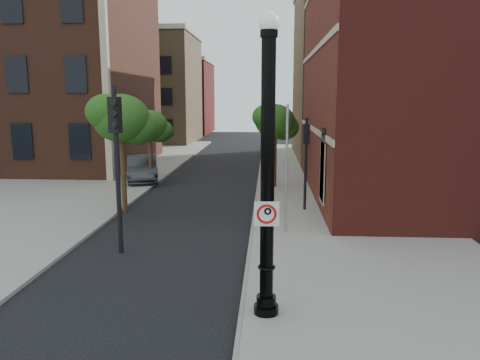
# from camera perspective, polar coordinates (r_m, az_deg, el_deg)

# --- Properties ---
(ground) EXTENTS (120.00, 120.00, 0.00)m
(ground) POSITION_cam_1_polar(r_m,az_deg,el_deg) (12.18, -9.77, -15.05)
(ground) COLOR black
(ground) RESTS_ON ground
(sidewalk_right) EXTENTS (8.00, 60.00, 0.12)m
(sidewalk_right) POSITION_cam_1_polar(r_m,az_deg,el_deg) (21.59, 12.36, -3.80)
(sidewalk_right) COLOR gray
(sidewalk_right) RESTS_ON ground
(sidewalk_left) EXTENTS (10.00, 50.00, 0.12)m
(sidewalk_left) POSITION_cam_1_polar(r_m,az_deg,el_deg) (31.41, -18.31, 0.22)
(sidewalk_left) COLOR gray
(sidewalk_left) RESTS_ON ground
(curb_edge) EXTENTS (0.10, 60.00, 0.14)m
(curb_edge) POSITION_cam_1_polar(r_m,az_deg,el_deg) (21.34, 1.80, -3.70)
(curb_edge) COLOR gray
(curb_edge) RESTS_ON ground
(victorian_building) EXTENTS (18.60, 14.60, 17.95)m
(victorian_building) POSITION_cam_1_polar(r_m,az_deg,el_deg) (39.56, -25.47, 14.32)
(victorian_building) COLOR brown
(victorian_building) RESTS_ON ground
(bg_building_tan_a) EXTENTS (12.00, 12.00, 12.00)m
(bg_building_tan_a) POSITION_cam_1_polar(r_m,az_deg,el_deg) (56.66, -11.66, 10.70)
(bg_building_tan_a) COLOR olive
(bg_building_tan_a) RESTS_ON ground
(bg_building_red) EXTENTS (12.00, 12.00, 10.00)m
(bg_building_red) POSITION_cam_1_polar(r_m,az_deg,el_deg) (70.27, -8.63, 9.81)
(bg_building_red) COLOR maroon
(bg_building_red) RESTS_ON ground
(bg_building_tan_b) EXTENTS (22.00, 14.00, 14.00)m
(bg_building_tan_b) POSITION_cam_1_polar(r_m,az_deg,el_deg) (42.89, 22.15, 11.80)
(bg_building_tan_b) COLOR olive
(bg_building_tan_b) RESTS_ON ground
(lamppost) EXTENTS (0.59, 0.59, 6.93)m
(lamppost) POSITION_cam_1_polar(r_m,az_deg,el_deg) (10.52, 3.36, -0.58)
(lamppost) COLOR black
(lamppost) RESTS_ON ground
(no_parking_sign) EXTENTS (0.57, 0.08, 0.57)m
(no_parking_sign) POSITION_cam_1_polar(r_m,az_deg,el_deg) (10.48, 3.28, -4.12)
(no_parking_sign) COLOR white
(no_parking_sign) RESTS_ON ground
(parked_car) EXTENTS (3.09, 5.29, 1.65)m
(parked_car) POSITION_cam_1_polar(r_m,az_deg,el_deg) (29.57, -11.88, 1.43)
(parked_car) COLOR #303035
(parked_car) RESTS_ON ground
(traffic_signal_left) EXTENTS (0.39, 0.47, 5.50)m
(traffic_signal_left) POSITION_cam_1_polar(r_m,az_deg,el_deg) (15.63, -14.87, 4.46)
(traffic_signal_left) COLOR black
(traffic_signal_left) RESTS_ON ground
(traffic_signal_right) EXTENTS (0.28, 0.35, 4.26)m
(traffic_signal_right) POSITION_cam_1_polar(r_m,az_deg,el_deg) (21.00, 8.05, 3.74)
(traffic_signal_right) COLOR black
(traffic_signal_right) RESTS_ON ground
(utility_pole) EXTENTS (0.10, 0.10, 4.89)m
(utility_pole) POSITION_cam_1_polar(r_m,az_deg,el_deg) (17.36, 5.68, 1.08)
(utility_pole) COLOR #999999
(utility_pole) RESTS_ON ground
(street_tree_a) EXTENTS (2.94, 2.66, 5.30)m
(street_tree_a) POSITION_cam_1_polar(r_m,az_deg,el_deg) (21.33, -14.18, 7.16)
(street_tree_a) COLOR #352515
(street_tree_a) RESTS_ON ground
(street_tree_b) EXTENTS (2.46, 2.22, 4.43)m
(street_tree_b) POSITION_cam_1_polar(r_m,az_deg,el_deg) (27.74, -10.89, 6.44)
(street_tree_b) COLOR #352515
(street_tree_b) RESTS_ON ground
(street_tree_c) EXTENTS (2.65, 2.40, 4.78)m
(street_tree_c) POSITION_cam_1_polar(r_m,az_deg,el_deg) (26.46, 4.36, 7.04)
(street_tree_c) COLOR #352515
(street_tree_c) RESTS_ON ground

